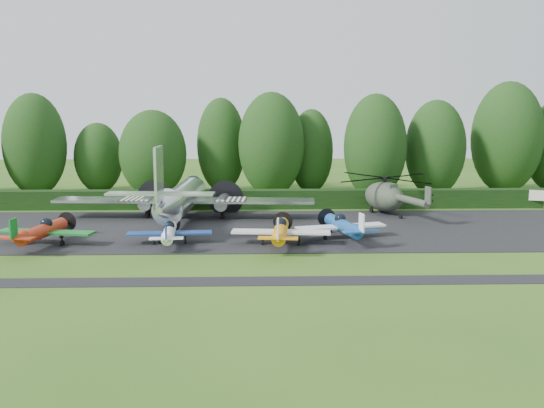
{
  "coord_description": "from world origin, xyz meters",
  "views": [
    {
      "loc": [
        2.69,
        -42.82,
        11.07
      ],
      "look_at": [
        4.04,
        8.76,
        2.5
      ],
      "focal_mm": 40.0,
      "sensor_mm": 36.0,
      "label": 1
    }
  ],
  "objects_px": {
    "helicopter": "(384,194)",
    "light_plane_orange": "(281,231)",
    "sign_board": "(528,196)",
    "transport_plane": "(181,198)",
    "light_plane_white": "(169,232)",
    "light_plane_red": "(42,231)",
    "light_plane_blue": "(343,226)"
  },
  "relations": [
    {
      "from": "light_plane_orange",
      "to": "sign_board",
      "type": "height_order",
      "value": "light_plane_orange"
    },
    {
      "from": "light_plane_white",
      "to": "light_plane_orange",
      "type": "relative_size",
      "value": 0.86
    },
    {
      "from": "light_plane_red",
      "to": "sign_board",
      "type": "xyz_separation_m",
      "value": [
        45.76,
        16.3,
        0.11
      ]
    },
    {
      "from": "light_plane_red",
      "to": "helicopter",
      "type": "height_order",
      "value": "helicopter"
    },
    {
      "from": "helicopter",
      "to": "transport_plane",
      "type": "bearing_deg",
      "value": -150.28
    },
    {
      "from": "light_plane_orange",
      "to": "helicopter",
      "type": "height_order",
      "value": "helicopter"
    },
    {
      "from": "transport_plane",
      "to": "light_plane_blue",
      "type": "bearing_deg",
      "value": -33.43
    },
    {
      "from": "light_plane_blue",
      "to": "light_plane_orange",
      "type": "bearing_deg",
      "value": -144.02
    },
    {
      "from": "transport_plane",
      "to": "helicopter",
      "type": "xyz_separation_m",
      "value": [
        20.01,
        3.7,
        -0.21
      ]
    },
    {
      "from": "transport_plane",
      "to": "light_plane_white",
      "type": "relative_size",
      "value": 3.58
    },
    {
      "from": "light_plane_white",
      "to": "sign_board",
      "type": "distance_m",
      "value": 39.39
    },
    {
      "from": "light_plane_orange",
      "to": "light_plane_blue",
      "type": "relative_size",
      "value": 1.02
    },
    {
      "from": "helicopter",
      "to": "sign_board",
      "type": "xyz_separation_m",
      "value": [
        16.05,
        2.87,
        -0.69
      ]
    },
    {
      "from": "helicopter",
      "to": "sign_board",
      "type": "relative_size",
      "value": 3.89
    },
    {
      "from": "transport_plane",
      "to": "sign_board",
      "type": "relative_size",
      "value": 7.09
    },
    {
      "from": "light_plane_white",
      "to": "sign_board",
      "type": "bearing_deg",
      "value": 28.72
    },
    {
      "from": "light_plane_white",
      "to": "transport_plane",
      "type": "bearing_deg",
      "value": 95.44
    },
    {
      "from": "light_plane_orange",
      "to": "light_plane_red",
      "type": "bearing_deg",
      "value": 173.38
    },
    {
      "from": "light_plane_white",
      "to": "sign_board",
      "type": "xyz_separation_m",
      "value": [
        35.89,
        16.23,
        0.28
      ]
    },
    {
      "from": "transport_plane",
      "to": "sign_board",
      "type": "bearing_deg",
      "value": 6.75
    },
    {
      "from": "light_plane_white",
      "to": "light_plane_blue",
      "type": "height_order",
      "value": "light_plane_blue"
    },
    {
      "from": "transport_plane",
      "to": "light_plane_red",
      "type": "height_order",
      "value": "transport_plane"
    },
    {
      "from": "light_plane_orange",
      "to": "light_plane_white",
      "type": "bearing_deg",
      "value": 171.22
    },
    {
      "from": "sign_board",
      "to": "light_plane_orange",
      "type": "bearing_deg",
      "value": -166.96
    },
    {
      "from": "light_plane_orange",
      "to": "helicopter",
      "type": "bearing_deg",
      "value": 46.38
    },
    {
      "from": "transport_plane",
      "to": "helicopter",
      "type": "distance_m",
      "value": 20.35
    },
    {
      "from": "light_plane_orange",
      "to": "helicopter",
      "type": "xyz_separation_m",
      "value": [
        11.07,
        13.92,
        0.79
      ]
    },
    {
      "from": "helicopter",
      "to": "light_plane_orange",
      "type": "bearing_deg",
      "value": -109.27
    },
    {
      "from": "light_plane_red",
      "to": "light_plane_blue",
      "type": "relative_size",
      "value": 1.02
    },
    {
      "from": "light_plane_blue",
      "to": "sign_board",
      "type": "distance_m",
      "value": 26.39
    },
    {
      "from": "light_plane_white",
      "to": "helicopter",
      "type": "relative_size",
      "value": 0.51
    },
    {
      "from": "light_plane_red",
      "to": "light_plane_orange",
      "type": "relative_size",
      "value": 1.0
    }
  ]
}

